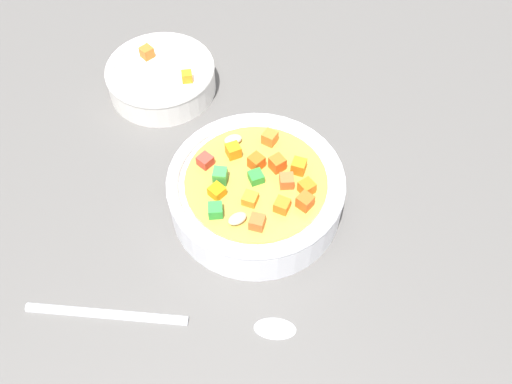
% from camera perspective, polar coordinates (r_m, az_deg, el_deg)
% --- Properties ---
extents(ground_plane, '(1.40, 1.40, 0.02)m').
position_cam_1_polar(ground_plane, '(0.55, -0.00, -2.01)').
color(ground_plane, '#565451').
extents(soup_bowl_main, '(0.17, 0.17, 0.06)m').
position_cam_1_polar(soup_bowl_main, '(0.52, 0.00, 0.16)').
color(soup_bowl_main, white).
rests_on(soup_bowl_main, ground_plane).
extents(spoon, '(0.17, 0.19, 0.01)m').
position_cam_1_polar(spoon, '(0.49, -9.17, -12.97)').
color(spoon, silver).
rests_on(spoon, ground_plane).
extents(side_bowl_small, '(0.13, 0.13, 0.04)m').
position_cam_1_polar(side_bowl_small, '(0.65, -9.96, 11.86)').
color(side_bowl_small, white).
rests_on(side_bowl_small, ground_plane).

